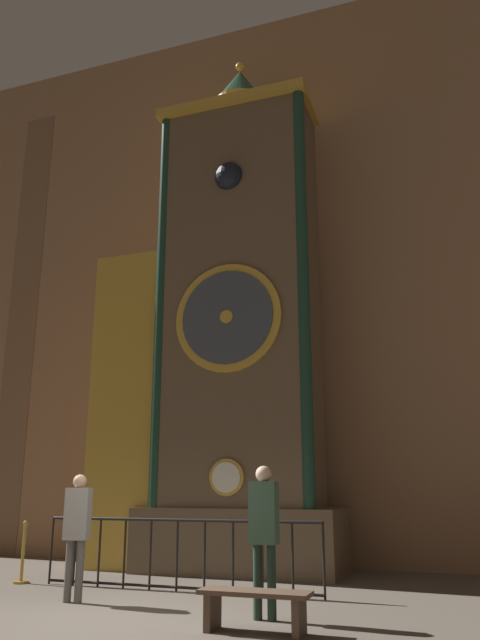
# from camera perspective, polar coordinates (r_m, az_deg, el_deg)

# --- Properties ---
(ground_plane) EXTENTS (28.00, 28.00, 0.00)m
(ground_plane) POSITION_cam_1_polar(r_m,az_deg,el_deg) (8.37, -11.90, -25.41)
(ground_plane) COLOR brown
(cathedral_back_wall) EXTENTS (24.00, 0.32, 13.24)m
(cathedral_back_wall) POSITION_cam_1_polar(r_m,az_deg,el_deg) (14.78, 1.61, 4.92)
(cathedral_back_wall) COLOR #936B4C
(cathedral_back_wall) RESTS_ON ground_plane
(clock_tower) EXTENTS (5.11, 1.77, 11.16)m
(clock_tower) POSITION_cam_1_polar(r_m,az_deg,el_deg) (13.02, -1.95, -1.31)
(clock_tower) COLOR brown
(clock_tower) RESTS_ON ground_plane
(railing_fence) EXTENTS (4.71, 0.05, 1.08)m
(railing_fence) POSITION_cam_1_polar(r_m,az_deg,el_deg) (10.47, -5.77, -20.26)
(railing_fence) COLOR black
(railing_fence) RESTS_ON ground_plane
(visitor_near) EXTENTS (0.38, 0.30, 1.73)m
(visitor_near) POSITION_cam_1_polar(r_m,az_deg,el_deg) (9.69, -14.67, -17.62)
(visitor_near) COLOR #58554F
(visitor_near) RESTS_ON ground_plane
(visitor_far) EXTENTS (0.34, 0.22, 1.81)m
(visitor_far) POSITION_cam_1_polar(r_m,az_deg,el_deg) (8.19, 2.21, -18.24)
(visitor_far) COLOR #213427
(visitor_far) RESTS_ON ground_plane
(stanchion_post) EXTENTS (0.28, 0.28, 1.00)m
(stanchion_post) POSITION_cam_1_polar(r_m,az_deg,el_deg) (11.90, -19.28, -20.21)
(stanchion_post) COLOR #B28E33
(stanchion_post) RESTS_ON ground_plane
(visitor_bench) EXTENTS (1.26, 0.40, 0.44)m
(visitor_bench) POSITION_cam_1_polar(r_m,az_deg,el_deg) (7.58, 1.36, -24.43)
(visitor_bench) COLOR brown
(visitor_bench) RESTS_ON ground_plane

